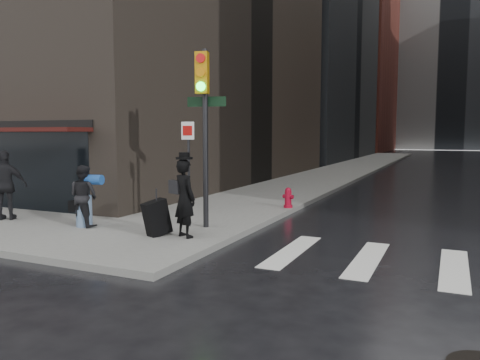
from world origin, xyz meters
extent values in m
plane|color=black|center=(0.00, 0.00, 0.00)|extent=(140.00, 140.00, 0.00)
cube|color=slate|center=(0.00, 27.00, 0.07)|extent=(4.00, 50.00, 0.15)
cube|color=silver|center=(3.50, 1.00, 0.01)|extent=(0.50, 3.00, 0.01)
cube|color=silver|center=(5.10, 1.00, 0.01)|extent=(0.50, 3.00, 0.01)
cube|color=silver|center=(6.70, 1.00, 0.01)|extent=(0.50, 3.00, 0.01)
cube|color=#5D271F|center=(-13.00, 62.00, 13.00)|extent=(22.00, 20.00, 26.00)
cube|color=slate|center=(6.00, 78.00, 16.00)|extent=(40.00, 12.00, 32.00)
imported|color=black|center=(1.02, 0.67, 1.05)|extent=(0.78, 0.66, 1.81)
cylinder|color=black|center=(1.02, 0.67, 1.98)|extent=(0.39, 0.39, 0.05)
cylinder|color=black|center=(1.02, 0.67, 2.04)|extent=(0.24, 0.24, 0.14)
cube|color=black|center=(0.72, 0.73, 1.29)|extent=(0.40, 0.27, 0.31)
cube|color=black|center=(0.35, 0.50, 0.57)|extent=(0.56, 0.76, 0.91)
cylinder|color=black|center=(0.35, 0.50, 1.05)|extent=(0.04, 0.04, 0.42)
imported|color=black|center=(-1.98, 0.65, 0.94)|extent=(0.80, 0.64, 1.59)
cube|color=black|center=(-2.34, 0.83, 0.63)|extent=(0.49, 0.28, 0.30)
cylinder|color=#1B4897|center=(-1.71, 0.74, 1.37)|extent=(0.50, 0.31, 0.25)
imported|color=black|center=(-4.62, 0.50, 1.11)|extent=(1.21, 0.98, 1.92)
cylinder|color=black|center=(0.90, 1.90, 2.38)|extent=(0.13, 0.13, 4.47)
cube|color=#C1850C|center=(0.95, 1.66, 4.00)|extent=(0.35, 0.26, 1.01)
cylinder|color=red|center=(0.97, 1.55, 4.34)|extent=(0.23, 0.10, 0.22)
cylinder|color=orange|center=(0.97, 1.55, 4.00)|extent=(0.23, 0.10, 0.22)
cylinder|color=#19E533|center=(0.97, 1.55, 3.67)|extent=(0.23, 0.10, 0.22)
cylinder|color=black|center=(0.46, 1.80, 1.49)|extent=(0.07, 0.07, 2.68)
cube|color=white|center=(0.46, 1.77, 2.61)|extent=(0.33, 0.09, 0.45)
cube|color=black|center=(0.90, 1.98, 3.33)|extent=(0.99, 0.24, 0.25)
cylinder|color=maroon|center=(1.80, 5.77, 0.20)|extent=(0.29, 0.29, 0.09)
cylinder|color=maroon|center=(1.80, 5.77, 0.42)|extent=(0.22, 0.22, 0.54)
sphere|color=maroon|center=(1.80, 5.77, 0.71)|extent=(0.20, 0.20, 0.20)
cylinder|color=maroon|center=(1.80, 5.77, 0.51)|extent=(0.38, 0.21, 0.13)
camera|label=1|loc=(6.58, -8.48, 2.53)|focal=35.00mm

